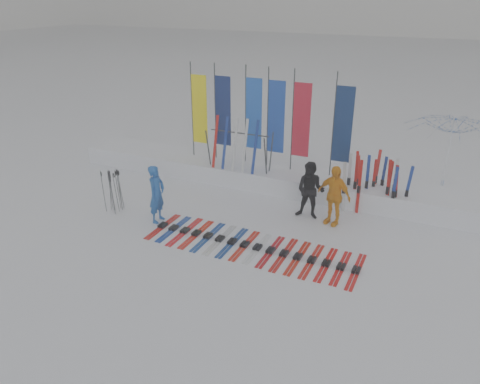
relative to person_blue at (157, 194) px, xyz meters
The scene contains 11 objects.
ground 2.33m from the person_blue, 24.36° to the right, with size 120.00×120.00×0.00m, color white.
snow_bank 4.23m from the person_blue, 61.76° to the left, with size 14.00×1.60×0.60m, color white.
person_blue is the anchor object (origin of this frame).
person_black 4.24m from the person_blue, 27.83° to the left, with size 0.80×0.62×1.65m, color black.
person_yellow 4.82m from the person_blue, 23.09° to the left, with size 0.99×0.41×1.69m, color orange.
tent_canopy 8.86m from the person_blue, 37.37° to the left, with size 2.80×2.85×2.57m, color white.
ski_row 3.05m from the person_blue, ahead, with size 5.43×1.70×0.07m.
pole_cluster 1.55m from the person_blue, behind, with size 0.52×0.46×1.25m.
feather_flags 4.43m from the person_blue, 68.82° to the left, with size 5.41×0.25×3.20m.
ski_rack 3.48m from the person_blue, 73.79° to the left, with size 2.04×0.80×1.23m.
upright_skis 6.20m from the person_blue, 32.09° to the left, with size 1.76×1.07×1.67m.
Camera 1 is at (4.99, -8.75, 5.97)m, focal length 35.00 mm.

